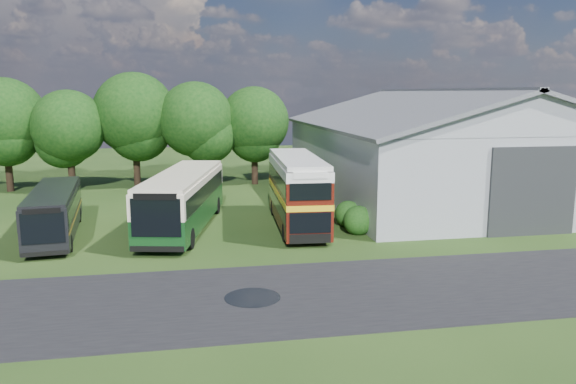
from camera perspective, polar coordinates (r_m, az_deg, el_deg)
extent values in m
plane|color=black|center=(25.32, -1.04, -8.13)|extent=(120.00, 120.00, 0.00)
cube|color=black|center=(23.23, 7.62, -9.92)|extent=(60.00, 8.00, 0.02)
cylinder|color=black|center=(22.32, -3.64, -10.70)|extent=(2.20, 2.20, 0.01)
cube|color=gray|center=(44.29, 14.97, 3.04)|extent=(18.00, 24.00, 5.50)
cube|color=#2D3033|center=(33.92, 23.63, 0.04)|extent=(5.20, 0.18, 5.00)
cylinder|color=black|center=(50.64, -26.48, 1.98)|extent=(0.56, 0.56, 3.42)
sphere|color=black|center=(50.30, -26.86, 6.70)|extent=(6.46, 6.46, 6.46)
cylinder|color=black|center=(48.53, -21.11, 1.84)|extent=(0.56, 0.56, 3.06)
sphere|color=black|center=(48.18, -21.39, 6.24)|extent=(5.78, 5.78, 5.78)
cylinder|color=black|center=(49.09, -15.11, 2.57)|extent=(0.56, 0.56, 3.60)
sphere|color=black|center=(48.74, -15.35, 7.71)|extent=(6.80, 6.80, 6.80)
cylinder|color=black|center=(47.95, -9.23, 2.45)|extent=(0.56, 0.56, 3.31)
sphere|color=black|center=(47.60, -9.37, 7.28)|extent=(6.26, 6.26, 6.26)
cylinder|color=black|center=(49.10, -3.40, 2.65)|extent=(0.56, 0.56, 3.17)
sphere|color=black|center=(48.75, -3.45, 7.17)|extent=(5.98, 5.98, 5.98)
sphere|color=#194714|center=(32.20, 7.11, -4.23)|extent=(1.70, 1.70, 1.70)
sphere|color=#194714|center=(34.05, 6.10, -3.42)|extent=(1.60, 1.60, 1.60)
cube|color=#0F3715|center=(33.24, -10.58, -0.63)|extent=(5.32, 12.44, 3.01)
cube|color=#4D120B|center=(33.17, 0.94, 0.26)|extent=(3.08, 9.96, 3.93)
cube|color=black|center=(33.51, -22.65, -1.79)|extent=(3.29, 9.92, 2.42)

